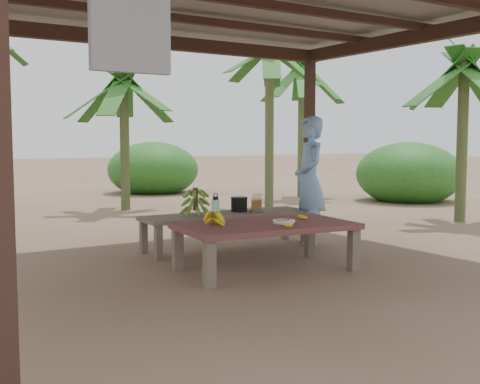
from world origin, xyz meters
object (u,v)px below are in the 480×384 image
work_table (266,229)px  woman (309,180)px  bench (228,218)px  cooking_pot (239,205)px  plate (284,222)px  water_flask (216,210)px  ripe_banana_bunch (212,218)px

work_table → woman: bearing=42.4°
bench → cooking_pot: 0.27m
cooking_pot → woman: (0.89, -0.31, 0.30)m
plate → woman: 1.76m
work_table → bench: bearing=82.2°
work_table → plate: (0.15, -0.12, 0.08)m
work_table → cooking_pot: (0.53, 1.37, 0.10)m
work_table → bench: work_table is taller
work_table → water_flask: water_flask is taller
plate → water_flask: bearing=139.5°
ripe_banana_bunch → bench: bearing=53.1°
work_table → ripe_banana_bunch: size_ratio=7.48×
work_table → plate: 0.21m
bench → cooking_pot: size_ratio=10.62×
ripe_banana_bunch → plate: bearing=-20.0°
ripe_banana_bunch → plate: 0.75m
plate → water_flask: (-0.55, 0.47, 0.11)m
ripe_banana_bunch → cooking_pot: (1.08, 1.23, -0.04)m
plate → work_table: bearing=142.4°
ripe_banana_bunch → water_flask: water_flask is taller
ripe_banana_bunch → water_flask: bearing=53.2°
plate → water_flask: 0.73m
water_flask → woman: (1.82, 0.70, 0.21)m
plate → water_flask: size_ratio=0.75×
ripe_banana_bunch → cooking_pot: 1.64m
cooking_pot → ripe_banana_bunch: bearing=-131.5°
plate → water_flask: water_flask is taller
work_table → cooking_pot: size_ratio=9.06×
water_flask → woman: bearing=21.1°
work_table → ripe_banana_bunch: ripe_banana_bunch is taller
water_flask → cooking_pot: 1.38m
cooking_pot → water_flask: bearing=-132.4°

